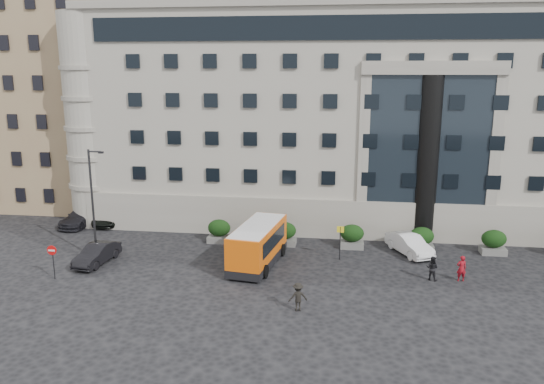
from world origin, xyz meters
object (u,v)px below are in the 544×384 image
(hedge_b, at_px, (285,233))
(pedestrian_b, at_px, (432,268))
(minibus, at_px, (258,243))
(parked_car_b, at_px, (97,254))
(hedge_a, at_px, (219,231))
(white_taxi, at_px, (409,244))
(parked_car_c, at_px, (82,217))
(street_lamp, at_px, (93,200))
(hedge_c, at_px, (352,236))
(red_truck, at_px, (140,190))
(parked_car_d, at_px, (110,216))
(no_entry_sign, at_px, (52,255))
(hedge_e, at_px, (494,242))
(hedge_d, at_px, (422,239))
(bus_stop_sign, at_px, (340,237))
(pedestrian_a, at_px, (461,268))
(pedestrian_c, at_px, (298,297))

(hedge_b, distance_m, pedestrian_b, 11.77)
(minibus, xyz_separation_m, parked_car_b, (-11.32, -1.25, -0.89))
(hedge_a, xyz_separation_m, white_taxi, (14.62, -0.80, -0.18))
(hedge_b, distance_m, parked_car_c, 18.45)
(street_lamp, xyz_separation_m, white_taxi, (22.55, 4.00, -3.62))
(hedge_c, bearing_deg, minibus, -145.70)
(red_truck, xyz_separation_m, pedestrian_b, (26.15, -16.31, -0.63))
(hedge_b, relative_size, parked_car_d, 0.39)
(parked_car_d, bearing_deg, pedestrian_b, -26.44)
(hedge_b, bearing_deg, parked_car_d, 167.00)
(pedestrian_b, bearing_deg, street_lamp, 22.34)
(red_truck, height_order, parked_car_d, red_truck)
(parked_car_c, bearing_deg, parked_car_b, -49.81)
(parked_car_c, bearing_deg, no_entry_sign, -63.30)
(hedge_e, distance_m, pedestrian_b, 7.81)
(hedge_a, xyz_separation_m, street_lamp, (-7.94, -4.80, 3.44))
(hedge_d, bearing_deg, parked_car_d, 172.04)
(red_truck, relative_size, parked_car_d, 1.17)
(white_taxi, bearing_deg, hedge_c, 143.22)
(parked_car_b, bearing_deg, hedge_b, 31.45)
(hedge_d, distance_m, no_entry_sign, 26.15)
(bus_stop_sign, relative_size, minibus, 0.35)
(parked_car_d, distance_m, white_taxi, 25.79)
(pedestrian_a, xyz_separation_m, pedestrian_b, (-1.85, -0.07, -0.05))
(red_truck, bearing_deg, hedge_e, -10.69)
(parked_car_b, distance_m, pedestrian_c, 15.73)
(hedge_e, bearing_deg, white_taxi, -172.63)
(bus_stop_sign, xyz_separation_m, pedestrian_c, (-2.30, -8.52, -0.89))
(bus_stop_sign, xyz_separation_m, parked_car_d, (-20.28, 6.49, -1.08))
(parked_car_d, bearing_deg, hedge_c, -16.60)
(no_entry_sign, height_order, pedestrian_b, no_entry_sign)
(parked_car_c, bearing_deg, pedestrian_c, -27.31)
(no_entry_sign, distance_m, pedestrian_a, 26.54)
(parked_car_c, bearing_deg, hedge_c, 0.71)
(hedge_e, relative_size, red_truck, 0.34)
(no_entry_sign, distance_m, red_truck, 19.50)
(no_entry_sign, height_order, parked_car_c, no_entry_sign)
(hedge_a, height_order, no_entry_sign, no_entry_sign)
(bus_stop_sign, xyz_separation_m, no_entry_sign, (-18.50, -6.04, -0.08))
(parked_car_b, xyz_separation_m, pedestrian_b, (22.99, 0.02, 0.11))
(hedge_e, bearing_deg, no_entry_sign, -163.48)
(hedge_d, distance_m, pedestrian_c, 14.10)
(parked_car_b, relative_size, parked_car_c, 0.83)
(pedestrian_b, height_order, pedestrian_c, pedestrian_c)
(hedge_d, height_order, bus_stop_sign, bus_stop_sign)
(hedge_d, xyz_separation_m, pedestrian_c, (-8.40, -11.32, -0.09))
(hedge_a, bearing_deg, hedge_d, 0.00)
(hedge_c, xyz_separation_m, parked_car_c, (-23.40, 3.01, -0.18))
(no_entry_sign, xyz_separation_m, parked_car_c, (-4.00, 11.85, -0.91))
(hedge_b, relative_size, pedestrian_c, 1.10)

